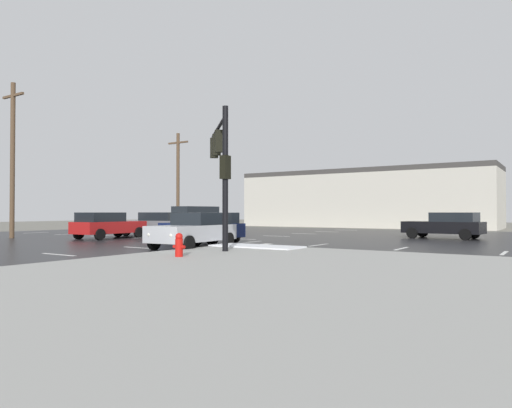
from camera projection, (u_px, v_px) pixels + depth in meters
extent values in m
plane|color=slate|center=(221.00, 241.00, 25.86)|extent=(120.00, 120.00, 0.00)
cube|color=#232326|center=(221.00, 241.00, 25.86)|extent=(44.00, 44.00, 0.02)
cube|color=#9E9E99|center=(329.00, 290.00, 9.24)|extent=(18.00, 18.00, 0.14)
cube|color=white|center=(256.00, 246.00, 19.77)|extent=(4.00, 1.60, 0.06)
cube|color=silver|center=(59.00, 255.00, 17.51)|extent=(2.00, 0.15, 0.01)
cube|color=silver|center=(139.00, 248.00, 20.85)|extent=(2.00, 0.15, 0.01)
cube|color=silver|center=(197.00, 243.00, 24.19)|extent=(2.00, 0.15, 0.01)
cube|color=silver|center=(242.00, 239.00, 27.53)|extent=(2.00, 0.15, 0.01)
cube|color=silver|center=(276.00, 236.00, 30.87)|extent=(2.00, 0.15, 0.01)
cube|color=silver|center=(304.00, 234.00, 34.21)|extent=(2.00, 0.15, 0.01)
cube|color=silver|center=(327.00, 232.00, 37.55)|extent=(2.00, 0.15, 0.01)
cube|color=silver|center=(346.00, 230.00, 40.88)|extent=(2.00, 0.15, 0.01)
cube|color=silver|center=(36.00, 233.00, 35.76)|extent=(0.15, 2.00, 0.01)
cube|color=silver|center=(68.00, 234.00, 33.56)|extent=(0.15, 2.00, 0.01)
cube|color=silver|center=(104.00, 236.00, 31.36)|extent=(0.15, 2.00, 0.01)
cube|color=silver|center=(145.00, 237.00, 29.16)|extent=(0.15, 2.00, 0.01)
cube|color=silver|center=(194.00, 240.00, 26.96)|extent=(0.15, 2.00, 0.01)
cube|color=silver|center=(251.00, 242.00, 24.76)|extent=(0.15, 2.00, 0.01)
cube|color=silver|center=(319.00, 245.00, 22.56)|extent=(0.15, 2.00, 0.01)
cube|color=silver|center=(401.00, 249.00, 20.36)|extent=(0.15, 2.00, 0.01)
cube|color=silver|center=(504.00, 253.00, 18.15)|extent=(0.15, 2.00, 0.01)
cube|color=silver|center=(228.00, 248.00, 20.59)|extent=(0.45, 7.00, 0.01)
cylinder|color=black|center=(225.00, 178.00, 17.68)|extent=(0.22, 0.22, 5.55)
cylinder|color=black|center=(219.00, 128.00, 20.07)|extent=(3.43, 3.52, 0.14)
cube|color=black|center=(219.00, 141.00, 19.82)|extent=(0.45, 0.45, 0.95)
sphere|color=red|center=(219.00, 135.00, 19.98)|extent=(0.20, 0.20, 0.20)
cube|color=black|center=(217.00, 145.00, 20.88)|extent=(0.45, 0.45, 0.95)
sphere|color=red|center=(216.00, 139.00, 21.04)|extent=(0.20, 0.20, 0.20)
cube|color=black|center=(214.00, 148.00, 21.93)|extent=(0.45, 0.45, 0.95)
sphere|color=red|center=(214.00, 142.00, 22.09)|extent=(0.20, 0.20, 0.20)
cube|color=black|center=(225.00, 167.00, 17.69)|extent=(0.28, 0.36, 0.90)
cylinder|color=red|center=(179.00, 248.00, 15.48)|extent=(0.26, 0.26, 0.60)
sphere|color=red|center=(179.00, 237.00, 15.48)|extent=(0.25, 0.25, 0.25)
cylinder|color=red|center=(175.00, 247.00, 15.58)|extent=(0.12, 0.11, 0.11)
cylinder|color=red|center=(183.00, 247.00, 15.38)|extent=(0.12, 0.11, 0.11)
cube|color=beige|center=(365.00, 201.00, 50.30)|extent=(26.39, 8.00, 5.60)
cube|color=#3F3D3A|center=(365.00, 173.00, 50.35)|extent=(26.39, 8.00, 0.50)
cube|color=slate|center=(153.00, 226.00, 31.39)|extent=(4.68, 2.31, 0.70)
cube|color=black|center=(161.00, 216.00, 31.10)|extent=(2.65, 1.93, 0.55)
cylinder|color=black|center=(126.00, 231.00, 31.27)|extent=(0.68, 0.29, 0.66)
cylinder|color=black|center=(144.00, 230.00, 32.88)|extent=(0.68, 0.29, 0.66)
cylinder|color=black|center=(162.00, 232.00, 29.90)|extent=(0.68, 0.29, 0.66)
cylinder|color=black|center=(179.00, 231.00, 31.50)|extent=(0.68, 0.29, 0.66)
sphere|color=white|center=(122.00, 225.00, 31.87)|extent=(0.18, 0.18, 0.18)
sphere|color=white|center=(133.00, 225.00, 32.90)|extent=(0.18, 0.18, 0.18)
cube|color=#B7BABF|center=(193.00, 233.00, 20.60)|extent=(2.16, 4.63, 0.70)
cube|color=black|center=(202.00, 219.00, 21.20)|extent=(1.85, 2.60, 0.55)
cylinder|color=black|center=(188.00, 244.00, 18.82)|extent=(0.27, 0.68, 0.66)
cylinder|color=black|center=(154.00, 242.00, 19.68)|extent=(0.27, 0.68, 0.66)
cylinder|color=black|center=(228.00, 240.00, 21.50)|extent=(0.27, 0.68, 0.66)
cylinder|color=black|center=(197.00, 238.00, 22.37)|extent=(0.27, 0.68, 0.66)
sphere|color=white|center=(172.00, 235.00, 18.39)|extent=(0.18, 0.18, 0.18)
sphere|color=white|center=(149.00, 235.00, 18.95)|extent=(0.18, 0.18, 0.18)
cube|color=#141E47|center=(201.00, 230.00, 24.27)|extent=(4.54, 1.90, 0.70)
cube|color=black|center=(211.00, 218.00, 23.90)|extent=(2.51, 1.71, 0.55)
cylinder|color=black|center=(167.00, 236.00, 24.40)|extent=(0.66, 0.24, 0.66)
cylinder|color=black|center=(191.00, 235.00, 25.88)|extent=(0.66, 0.24, 0.66)
cylinder|color=black|center=(212.00, 238.00, 22.65)|extent=(0.66, 0.24, 0.66)
cylinder|color=black|center=(234.00, 237.00, 24.13)|extent=(0.66, 0.24, 0.66)
sphere|color=white|center=(163.00, 229.00, 25.05)|extent=(0.18, 0.18, 0.18)
sphere|color=white|center=(178.00, 229.00, 26.00)|extent=(0.18, 0.18, 0.18)
cube|color=black|center=(443.00, 227.00, 27.95)|extent=(4.67, 2.27, 0.70)
cube|color=black|center=(454.00, 217.00, 27.53)|extent=(2.64, 1.91, 0.55)
cylinder|color=black|center=(412.00, 233.00, 28.22)|extent=(0.68, 0.29, 0.66)
cylinder|color=black|center=(423.00, 232.00, 29.61)|extent=(0.68, 0.29, 0.66)
cylinder|color=black|center=(465.00, 235.00, 26.28)|extent=(0.68, 0.29, 0.66)
cylinder|color=black|center=(474.00, 233.00, 27.67)|extent=(0.68, 0.29, 0.66)
sphere|color=white|center=(403.00, 227.00, 28.90)|extent=(0.18, 0.18, 0.18)
sphere|color=white|center=(410.00, 226.00, 29.79)|extent=(0.18, 0.18, 0.18)
cube|color=#B21919|center=(110.00, 227.00, 28.17)|extent=(2.05, 4.59, 0.70)
cube|color=black|center=(101.00, 217.00, 27.60)|extent=(1.79, 2.56, 0.55)
cylinder|color=black|center=(118.00, 232.00, 29.94)|extent=(0.26, 0.67, 0.66)
cylinder|color=black|center=(139.00, 232.00, 29.03)|extent=(0.26, 0.67, 0.66)
cylinder|color=black|center=(79.00, 234.00, 27.29)|extent=(0.26, 0.67, 0.66)
cylinder|color=black|center=(100.00, 234.00, 26.39)|extent=(0.26, 0.67, 0.66)
sphere|color=white|center=(129.00, 226.00, 30.36)|extent=(0.18, 0.18, 0.18)
sphere|color=white|center=(142.00, 226.00, 29.78)|extent=(0.18, 0.18, 0.18)
cube|color=white|center=(196.00, 222.00, 35.55)|extent=(2.43, 4.97, 0.95)
cube|color=black|center=(196.00, 211.00, 35.56)|extent=(2.13, 3.53, 0.75)
cylinder|color=black|center=(188.00, 230.00, 33.66)|extent=(0.29, 0.68, 0.66)
cylinder|color=black|center=(171.00, 229.00, 34.89)|extent=(0.29, 0.68, 0.66)
cylinder|color=black|center=(220.00, 228.00, 36.19)|extent=(0.29, 0.68, 0.66)
cylinder|color=black|center=(202.00, 228.00, 37.42)|extent=(0.29, 0.68, 0.66)
sphere|color=white|center=(178.00, 223.00, 33.33)|extent=(0.18, 0.18, 0.18)
sphere|color=white|center=(166.00, 223.00, 34.12)|extent=(0.18, 0.18, 0.18)
cylinder|color=brown|center=(13.00, 160.00, 28.57)|extent=(0.28, 0.28, 9.63)
cube|color=brown|center=(13.00, 96.00, 28.64)|extent=(2.20, 0.14, 0.14)
cylinder|color=brown|center=(178.00, 182.00, 39.73)|extent=(0.28, 0.28, 8.38)
cube|color=brown|center=(178.00, 143.00, 39.79)|extent=(2.20, 0.14, 0.14)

